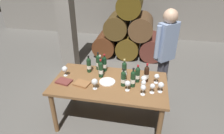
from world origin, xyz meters
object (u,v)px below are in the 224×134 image
(wine_glass_6, at_px, (157,77))
(wine_bottle_9, at_px, (89,65))
(wine_glass_5, at_px, (143,88))
(wine_bottle_6, at_px, (100,66))
(wine_glass_9, at_px, (144,79))
(tasting_notebook, at_px, (82,84))
(wine_glass_7, at_px, (144,83))
(serving_plate, at_px, (107,82))
(wine_bottle_8, at_px, (104,64))
(wine_glass_1, at_px, (65,69))
(wine_glass_8, at_px, (95,82))
(wine_bottle_1, at_px, (98,62))
(wine_bottle_3, at_px, (124,70))
(wine_glass_3, at_px, (124,74))
(leather_ledger, at_px, (64,81))
(wine_glass_0, at_px, (128,84))
(dining_table, at_px, (110,87))
(wine_bottle_4, at_px, (146,74))
(wine_bottle_5, at_px, (133,79))
(wine_bottle_7, at_px, (123,78))
(sommelier_presenting, at_px, (166,49))
(wine_bottle_0, at_px, (137,75))
(wine_bottle_2, at_px, (101,69))
(wine_glass_2, at_px, (153,87))
(wine_glass_4, at_px, (161,85))

(wine_glass_6, bearing_deg, wine_bottle_9, 173.33)
(wine_glass_5, bearing_deg, wine_bottle_6, 147.64)
(wine_glass_9, distance_m, tasting_notebook, 0.90)
(wine_glass_7, bearing_deg, serving_plate, 171.49)
(wine_bottle_8, distance_m, wine_glass_1, 0.63)
(serving_plate, bearing_deg, wine_glass_8, -124.57)
(wine_bottle_1, relative_size, serving_plate, 1.28)
(wine_bottle_3, height_order, wine_glass_3, wine_bottle_3)
(leather_ledger, bearing_deg, wine_glass_0, 10.22)
(wine_glass_5, distance_m, serving_plate, 0.58)
(wine_bottle_1, bearing_deg, wine_glass_7, -29.70)
(tasting_notebook, relative_size, serving_plate, 0.92)
(wine_glass_7, bearing_deg, dining_table, 170.34)
(wine_bottle_4, height_order, wine_bottle_9, wine_bottle_4)
(wine_bottle_5, height_order, wine_bottle_7, wine_bottle_5)
(wine_glass_0, distance_m, sommelier_presenting, 1.06)
(wine_bottle_6, relative_size, sommelier_presenting, 0.19)
(wine_bottle_1, bearing_deg, wine_bottle_0, -20.87)
(wine_glass_8, relative_size, leather_ledger, 0.75)
(wine_bottle_2, bearing_deg, wine_bottle_7, -24.93)
(leather_ledger, bearing_deg, wine_glass_1, 117.80)
(wine_bottle_1, xyz_separation_m, wine_glass_5, (0.77, -0.56, -0.02))
(wine_glass_6, bearing_deg, wine_glass_8, -159.54)
(wine_glass_2, xyz_separation_m, wine_glass_8, (-0.79, -0.06, 0.01))
(wine_bottle_0, xyz_separation_m, wine_glass_8, (-0.57, -0.30, -0.01))
(wine_bottle_9, bearing_deg, wine_bottle_5, -20.87)
(wine_glass_2, relative_size, wine_glass_4, 0.93)
(wine_bottle_7, xyz_separation_m, wine_glass_8, (-0.38, -0.16, -0.01))
(wine_bottle_1, distance_m, sommelier_presenting, 1.16)
(wine_bottle_3, relative_size, tasting_notebook, 1.41)
(dining_table, bearing_deg, wine_bottle_1, 126.67)
(wine_glass_2, height_order, serving_plate, wine_glass_2)
(wine_bottle_2, distance_m, serving_plate, 0.22)
(wine_glass_3, bearing_deg, wine_bottle_8, 147.08)
(wine_bottle_1, height_order, wine_bottle_6, wine_bottle_6)
(wine_bottle_7, relative_size, tasting_notebook, 1.26)
(wine_bottle_9, xyz_separation_m, wine_glass_1, (-0.33, -0.19, -0.01))
(wine_glass_9, bearing_deg, wine_bottle_9, 165.97)
(wine_bottle_0, xyz_separation_m, wine_bottle_3, (-0.21, 0.09, 0.01))
(wine_glass_0, bearing_deg, dining_table, 151.96)
(serving_plate, distance_m, sommelier_presenting, 1.17)
(wine_bottle_5, xyz_separation_m, leather_ledger, (-1.02, -0.09, -0.12))
(wine_bottle_3, xyz_separation_m, wine_glass_9, (0.31, -0.17, -0.02))
(dining_table, height_order, wine_glass_6, wine_glass_6)
(wine_bottle_2, xyz_separation_m, wine_bottle_7, (0.37, -0.17, -0.01))
(wine_bottle_5, bearing_deg, wine_glass_7, -16.50)
(wine_bottle_9, bearing_deg, wine_glass_0, -30.28)
(wine_bottle_8, distance_m, wine_glass_3, 0.43)
(wine_bottle_3, height_order, serving_plate, wine_bottle_3)
(wine_bottle_8, height_order, wine_glass_9, wine_bottle_8)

